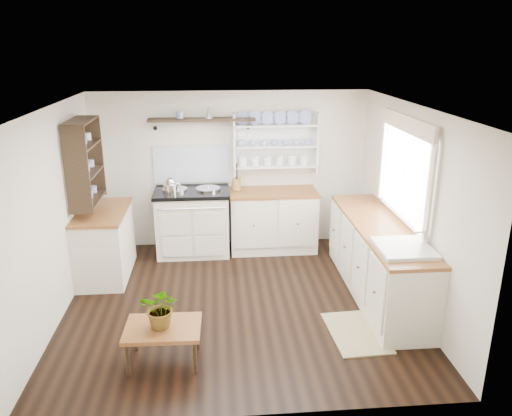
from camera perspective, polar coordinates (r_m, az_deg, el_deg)
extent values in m
cube|color=black|center=(6.06, -2.03, -10.74)|extent=(4.00, 3.80, 0.01)
cube|color=silver|center=(7.41, -2.89, 4.36)|extent=(4.00, 0.02, 2.30)
cube|color=silver|center=(6.01, 17.25, 0.15)|extent=(0.02, 3.80, 2.30)
cube|color=silver|center=(5.85, -22.12, -0.90)|extent=(0.02, 3.80, 2.30)
cube|color=white|center=(5.32, -2.31, 11.40)|extent=(4.00, 3.80, 0.01)
cube|color=white|center=(6.04, 16.69, 3.75)|extent=(0.04, 1.40, 1.00)
cube|color=white|center=(6.03, 16.52, 3.74)|extent=(0.02, 1.50, 1.10)
cube|color=#F2E1C1|center=(5.91, 16.85, 9.19)|extent=(0.04, 1.55, 0.18)
cube|color=silver|center=(7.30, -7.21, -1.73)|extent=(1.02, 0.66, 0.90)
cube|color=black|center=(7.15, -7.36, 1.84)|extent=(1.06, 0.70, 0.05)
cylinder|color=silver|center=(7.16, -9.26, 2.09)|extent=(0.35, 0.35, 0.03)
cylinder|color=silver|center=(7.13, -5.49, 2.20)|extent=(0.35, 0.35, 0.03)
cylinder|color=silver|center=(6.84, -7.44, -0.08)|extent=(0.92, 0.02, 0.02)
cube|color=white|center=(7.37, 1.96, -1.47)|extent=(1.25, 0.60, 0.88)
cube|color=brown|center=(7.23, 1.99, 1.81)|extent=(1.27, 0.63, 0.04)
cube|color=white|center=(6.25, 13.73, -5.82)|extent=(0.60, 2.40, 0.88)
cube|color=brown|center=(6.08, 14.04, -2.04)|extent=(0.62, 2.43, 0.04)
cube|color=white|center=(5.46, 16.44, -5.57)|extent=(0.55, 0.60, 0.28)
cylinder|color=silver|center=(5.46, 18.59, -3.51)|extent=(0.02, 0.02, 0.22)
cube|color=white|center=(6.83, -16.90, -3.96)|extent=(0.60, 1.10, 0.88)
cube|color=brown|center=(6.68, -17.25, -0.47)|extent=(0.62, 1.13, 0.04)
cube|color=white|center=(7.35, 2.18, 7.46)|extent=(1.20, 0.03, 0.90)
cube|color=white|center=(7.26, 2.27, 7.32)|extent=(1.20, 0.22, 0.02)
cylinder|color=navy|center=(7.22, 2.29, 9.44)|extent=(0.20, 0.02, 0.20)
cube|color=black|center=(7.13, -6.21, 10.03)|extent=(1.50, 0.24, 0.04)
cone|color=black|center=(7.26, -11.37, 9.06)|extent=(0.06, 0.20, 0.06)
cone|color=black|center=(7.23, -0.94, 9.37)|extent=(0.06, 0.20, 0.06)
cube|color=black|center=(6.54, -19.01, 5.06)|extent=(0.28, 0.80, 1.05)
cylinder|color=olive|center=(7.24, -2.30, 2.72)|extent=(0.14, 0.14, 0.16)
cube|color=brown|center=(4.95, -10.60, -13.38)|extent=(0.73, 0.53, 0.04)
cylinder|color=black|center=(4.94, -14.46, -16.48)|extent=(0.04, 0.04, 0.35)
cylinder|color=black|center=(5.27, -13.62, -13.93)|extent=(0.04, 0.04, 0.35)
cylinder|color=black|center=(4.86, -7.00, -16.63)|extent=(0.04, 0.04, 0.35)
cylinder|color=black|center=(5.20, -6.72, -14.02)|extent=(0.04, 0.04, 0.35)
imported|color=#3F7233|center=(4.84, -10.76, -11.12)|extent=(0.43, 0.39, 0.41)
cube|color=olive|center=(5.59, 11.37, -13.78)|extent=(0.60, 0.88, 0.02)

